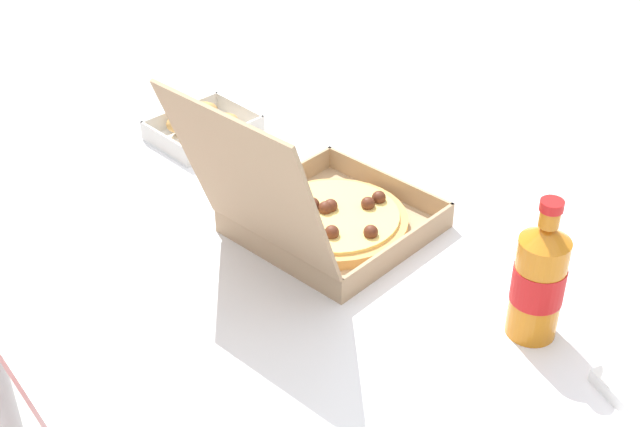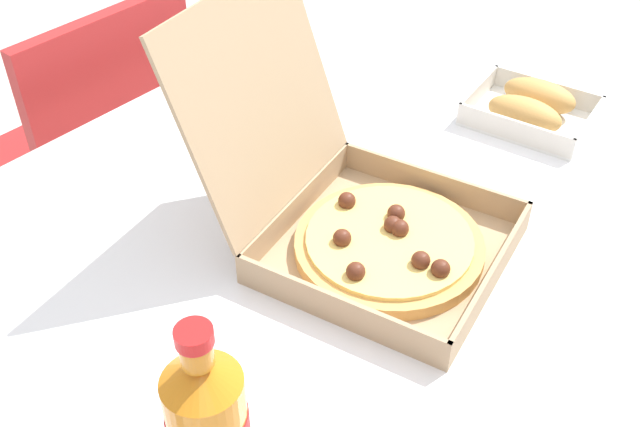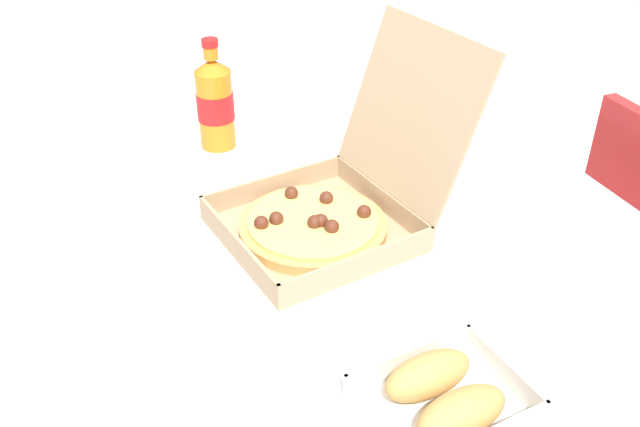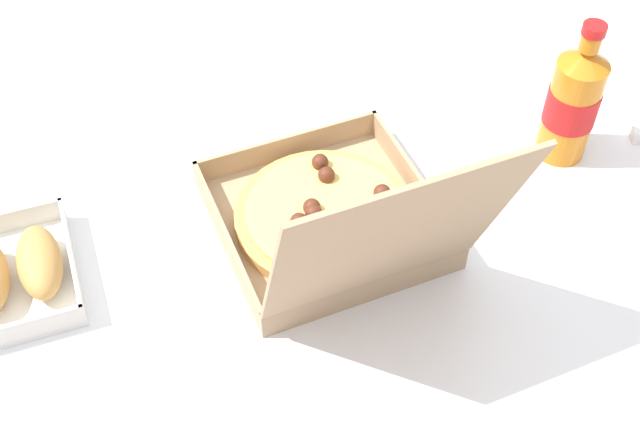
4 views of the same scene
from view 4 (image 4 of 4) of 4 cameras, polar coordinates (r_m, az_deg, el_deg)
dining_table at (r=1.15m, az=4.83°, el=-6.05°), size 1.31×0.93×0.73m
pizza_box_open at (r=1.08m, az=1.02°, el=-0.44°), size 0.35×0.42×0.31m
bread_side_box at (r=1.12m, az=-20.32°, el=-3.76°), size 0.17×0.21×0.06m
cola_bottle at (r=1.22m, az=17.00°, el=7.35°), size 0.07×0.07×0.22m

